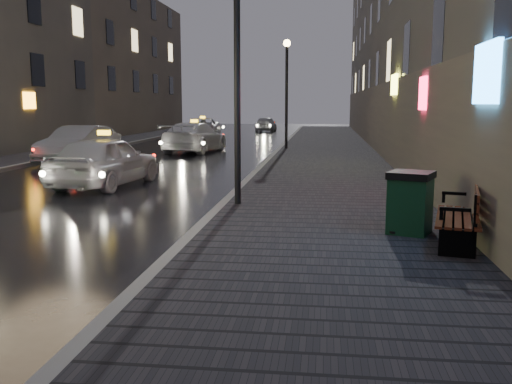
# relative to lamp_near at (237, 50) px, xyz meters

# --- Properties ---
(ground) EXTENTS (120.00, 120.00, 0.00)m
(ground) POSITION_rel_lamp_near_xyz_m (-1.85, -6.00, -3.49)
(ground) COLOR black
(ground) RESTS_ON ground
(sidewalk) EXTENTS (4.60, 58.00, 0.15)m
(sidewalk) POSITION_rel_lamp_near_xyz_m (2.05, 15.00, -3.41)
(sidewalk) COLOR black
(sidewalk) RESTS_ON ground
(curb) EXTENTS (0.20, 58.00, 0.15)m
(curb) POSITION_rel_lamp_near_xyz_m (-0.35, 15.00, -3.41)
(curb) COLOR slate
(curb) RESTS_ON ground
(sidewalk_far) EXTENTS (2.40, 58.00, 0.15)m
(sidewalk_far) POSITION_rel_lamp_near_xyz_m (-10.55, 15.00, -3.41)
(sidewalk_far) COLOR black
(sidewalk_far) RESTS_ON ground
(curb_far) EXTENTS (0.20, 58.00, 0.15)m
(curb_far) POSITION_rel_lamp_near_xyz_m (-9.25, 15.00, -3.41)
(curb_far) COLOR slate
(curb_far) RESTS_ON ground
(building_near) EXTENTS (1.80, 50.00, 13.00)m
(building_near) POSITION_rel_lamp_near_xyz_m (5.25, 19.00, 3.01)
(building_near) COLOR #605B54
(building_near) RESTS_ON ground
(building_far_c) EXTENTS (6.00, 22.00, 11.00)m
(building_far_c) POSITION_rel_lamp_near_xyz_m (-15.35, 33.00, 2.01)
(building_far_c) COLOR #6B6051
(building_far_c) RESTS_ON ground
(lamp_near) EXTENTS (0.36, 0.36, 5.28)m
(lamp_near) POSITION_rel_lamp_near_xyz_m (0.00, 0.00, 0.00)
(lamp_near) COLOR black
(lamp_near) RESTS_ON sidewalk
(lamp_far) EXTENTS (0.36, 0.36, 5.28)m
(lamp_far) POSITION_rel_lamp_near_xyz_m (0.00, 16.00, 0.00)
(lamp_far) COLOR black
(lamp_far) RESTS_ON sidewalk
(bench) EXTENTS (1.02, 1.95, 0.95)m
(bench) POSITION_rel_lamp_near_xyz_m (4.07, -3.32, -2.86)
(bench) COLOR black
(bench) RESTS_ON sidewalk
(trash_bin) EXTENTS (0.91, 0.91, 1.07)m
(trash_bin) POSITION_rel_lamp_near_xyz_m (3.37, -2.54, -2.80)
(trash_bin) COLOR black
(trash_bin) RESTS_ON sidewalk
(taxi_near) EXTENTS (2.23, 4.48, 1.47)m
(taxi_near) POSITION_rel_lamp_near_xyz_m (-4.33, 3.21, -2.75)
(taxi_near) COLOR silver
(taxi_near) RESTS_ON ground
(car_left_mid) EXTENTS (1.98, 4.59, 1.47)m
(car_left_mid) POSITION_rel_lamp_near_xyz_m (-7.86, 9.44, -2.75)
(car_left_mid) COLOR gray
(car_left_mid) RESTS_ON ground
(taxi_mid) EXTENTS (2.62, 5.20, 1.45)m
(taxi_mid) POSITION_rel_lamp_near_xyz_m (-4.42, 14.97, -2.76)
(taxi_mid) COLOR white
(taxi_mid) RESTS_ON ground
(taxi_far) EXTENTS (2.71, 5.03, 1.34)m
(taxi_far) POSITION_rel_lamp_near_xyz_m (-6.65, 27.24, -2.82)
(taxi_far) COLOR silver
(taxi_far) RESTS_ON ground
(car_far) EXTENTS (1.60, 3.79, 1.28)m
(car_far) POSITION_rel_lamp_near_xyz_m (-2.99, 35.29, -2.85)
(car_far) COLOR #9D9EA5
(car_far) RESTS_ON ground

